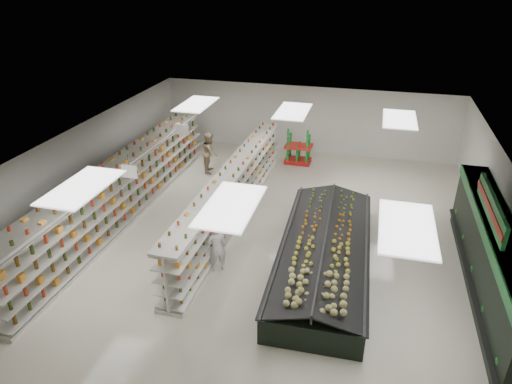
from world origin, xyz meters
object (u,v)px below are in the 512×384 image
(gondola_center, at_px, (233,196))
(soda_endcap, at_px, (298,148))
(produce_island, at_px, (324,251))
(shopper_background, at_px, (210,152))
(gondola_left, at_px, (123,192))
(shopper_main, at_px, (217,247))

(gondola_center, height_order, soda_endcap, gondola_center)
(gondola_center, bearing_deg, soda_endcap, 76.95)
(gondola_center, relative_size, produce_island, 1.47)
(soda_endcap, relative_size, shopper_background, 0.87)
(soda_endcap, bearing_deg, shopper_background, -152.03)
(gondola_left, bearing_deg, produce_island, -8.43)
(shopper_background, bearing_deg, gondola_center, -160.41)
(produce_island, bearing_deg, gondola_center, 149.15)
(gondola_left, height_order, produce_island, gondola_left)
(shopper_main, bearing_deg, soda_endcap, -134.74)
(gondola_center, bearing_deg, shopper_background, 121.50)
(gondola_left, bearing_deg, soda_endcap, 52.40)
(produce_island, xyz_separation_m, shopper_main, (-3.06, -1.05, 0.30))
(gondola_left, height_order, shopper_main, gondola_left)
(gondola_center, height_order, produce_island, gondola_center)
(gondola_left, xyz_separation_m, produce_island, (7.34, -1.17, -0.51))
(gondola_left, xyz_separation_m, shopper_main, (4.28, -2.21, -0.21))
(produce_island, bearing_deg, shopper_background, 134.54)
(gondola_center, distance_m, soda_endcap, 5.81)
(produce_island, bearing_deg, shopper_main, -161.10)
(gondola_left, distance_m, gondola_center, 3.90)
(soda_endcap, relative_size, shopper_main, 0.97)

